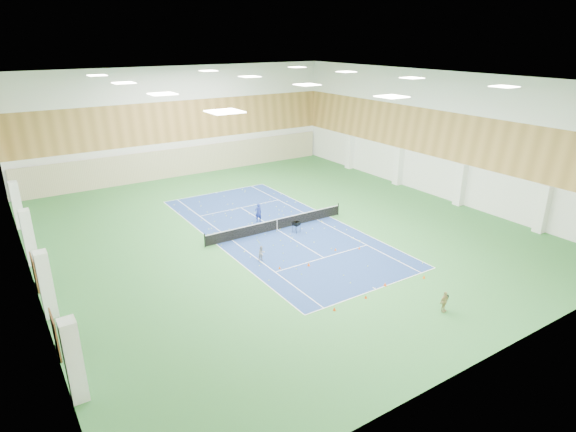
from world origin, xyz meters
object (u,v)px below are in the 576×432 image
(tennis_net, at_px, (277,223))
(child_apron, at_px, (444,302))
(ball_cart, at_px, (296,227))
(child_court, at_px, (262,253))
(coach, at_px, (258,213))

(tennis_net, bearing_deg, child_apron, -84.60)
(ball_cart, bearing_deg, child_court, -166.36)
(child_court, bearing_deg, child_apron, -72.78)
(child_apron, bearing_deg, ball_cart, 87.07)
(coach, bearing_deg, child_court, 67.59)
(tennis_net, distance_m, coach, 2.46)
(ball_cart, bearing_deg, tennis_net, 109.10)
(child_court, height_order, child_apron, child_apron)
(child_court, bearing_deg, coach, 54.02)
(tennis_net, height_order, child_apron, child_apron)
(child_apron, distance_m, ball_cart, 14.59)
(child_court, height_order, ball_cart, child_court)
(coach, bearing_deg, child_apron, 101.35)
(tennis_net, xyz_separation_m, child_court, (-3.97, -4.36, 0.02))
(child_apron, xyz_separation_m, ball_cart, (-0.51, 14.58, -0.18))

